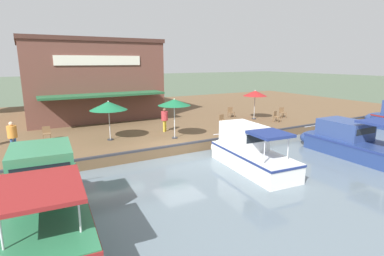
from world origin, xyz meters
name	(u,v)px	position (x,y,z in m)	size (l,w,h in m)	color
ground_plane	(179,156)	(0.00, 0.00, 0.00)	(220.00, 220.00, 0.00)	#4C5B47
quay_deck	(122,119)	(-11.00, 0.00, 0.30)	(22.00, 56.00, 0.60)	brown
quay_edge_fender	(178,145)	(-0.10, 0.00, 0.65)	(0.20, 50.40, 0.10)	#2D2D33
waterfront_restaurant	(88,78)	(-13.45, -2.20, 3.83)	(11.81, 10.61, 6.45)	brown
patio_umbrella_mid_patio_right	(255,93)	(-4.17, 9.17, 2.74)	(1.93, 1.93, 2.40)	#B7B7B7
patio_umbrella_mid_patio_left	(108,106)	(-3.27, -3.02, 2.71)	(2.22, 2.22, 2.41)	#B7B7B7
patio_umbrella_near_quay_edge	(174,102)	(-1.72, 0.60, 2.85)	(2.01, 2.01, 2.49)	#B7B7B7
cafe_chair_beside_entrance	(276,116)	(-2.39, 9.92, 1.08)	(0.55, 0.55, 0.85)	brown
cafe_chair_facing_river	(223,120)	(-3.23, 5.31, 1.08)	(0.50, 0.50, 0.85)	brown
cafe_chair_under_first_umbrella	(282,112)	(-3.56, 11.78, 1.08)	(0.51, 0.51, 0.85)	brown
cafe_chair_back_row_seat	(47,133)	(-5.07, -6.38, 1.08)	(0.46, 0.46, 0.85)	brown
cafe_chair_mid_patio	(231,112)	(-5.84, 8.02, 1.08)	(0.49, 0.49, 0.85)	brown
person_mid_patio	(12,133)	(-3.22, -8.09, 1.64)	(0.47, 0.47, 1.66)	#2D5193
person_near_entrance	(165,117)	(-3.69, 0.82, 1.60)	(0.46, 0.46, 1.61)	gold
motorboat_nearest_quay	(46,201)	(4.68, -7.13, 0.98)	(7.57, 2.71, 2.58)	#287047
motorboat_outer_channel	(348,142)	(4.59, 8.59, 0.80)	(6.70, 2.58, 2.21)	navy
motorboat_far_downstream	(246,151)	(3.25, 2.17, 0.86)	(6.08, 2.35, 2.12)	white
tree_behind_restaurant	(111,65)	(-16.27, 0.72, 4.92)	(3.58, 3.41, 6.13)	brown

